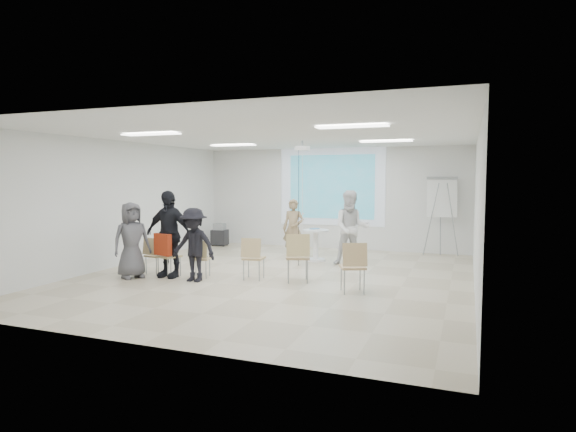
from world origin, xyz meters
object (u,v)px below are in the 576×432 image
(chair_left_inner, at_px, (200,256))
(audience_outer, at_px, (131,236))
(chair_right_far, at_px, (353,263))
(audience_mid, at_px, (194,240))
(laptop, at_px, (201,257))
(audience_left, at_px, (168,228))
(chair_right_inner, at_px, (298,254))
(player_left, at_px, (293,225))
(pedestal_table, at_px, (316,243))
(flipchart_easel, at_px, (442,198))
(chair_center, at_px, (253,255))
(av_cart, at_px, (220,235))
(chair_far_left, at_px, (154,253))
(player_right, at_px, (352,224))
(chair_left_mid, at_px, (166,253))

(chair_left_inner, height_order, audience_outer, audience_outer)
(chair_right_far, distance_m, audience_mid, 3.31)
(laptop, bearing_deg, chair_left_inner, 86.61)
(laptop, bearing_deg, audience_left, 3.17)
(chair_right_far, distance_m, laptop, 3.39)
(audience_mid, bearing_deg, audience_outer, -171.68)
(chair_right_inner, height_order, audience_left, audience_left)
(chair_left_inner, bearing_deg, player_left, 56.16)
(pedestal_table, relative_size, chair_right_far, 0.90)
(chair_right_far, xyz_separation_m, flipchart_easel, (1.26, 5.02, 1.02))
(chair_left_inner, xyz_separation_m, chair_right_inner, (2.09, 0.31, 0.12))
(audience_outer, bearing_deg, chair_center, -42.90)
(player_left, relative_size, av_cart, 2.53)
(pedestal_table, distance_m, chair_right_far, 3.50)
(chair_center, bearing_deg, pedestal_table, 71.06)
(player_left, bearing_deg, chair_far_left, -128.72)
(pedestal_table, height_order, audience_mid, audience_mid)
(player_right, distance_m, chair_left_mid, 4.41)
(audience_outer, height_order, av_cart, audience_outer)
(audience_outer, distance_m, flipchart_easel, 8.01)
(chair_left_mid, relative_size, av_cart, 1.24)
(pedestal_table, height_order, audience_left, audience_left)
(player_right, xyz_separation_m, chair_left_mid, (-3.38, -2.78, -0.49))
(pedestal_table, height_order, flipchart_easel, flipchart_easel)
(chair_center, bearing_deg, audience_mid, -160.53)
(chair_far_left, height_order, chair_center, chair_center)
(audience_left, height_order, audience_outer, audience_left)
(audience_left, bearing_deg, player_right, 40.68)
(chair_left_inner, bearing_deg, laptop, 86.61)
(chair_far_left, bearing_deg, pedestal_table, 55.20)
(player_right, relative_size, chair_far_left, 2.45)
(chair_left_mid, height_order, chair_right_inner, chair_right_inner)
(pedestal_table, relative_size, chair_left_mid, 0.98)
(chair_center, xyz_separation_m, flipchart_easel, (3.48, 4.60, 1.06))
(player_right, relative_size, av_cart, 2.87)
(audience_mid, bearing_deg, chair_left_inner, 102.89)
(player_right, relative_size, chair_right_far, 2.11)
(chair_right_inner, height_order, av_cart, chair_right_inner)
(chair_left_inner, distance_m, chair_right_far, 3.36)
(player_right, distance_m, audience_mid, 3.93)
(chair_left_mid, relative_size, audience_outer, 0.48)
(pedestal_table, relative_size, flipchart_easel, 0.40)
(av_cart, bearing_deg, chair_center, -57.72)
(audience_outer, distance_m, av_cart, 5.02)
(flipchart_easel, relative_size, av_cart, 3.06)
(chair_right_far, relative_size, audience_left, 0.45)
(player_right, xyz_separation_m, audience_mid, (-2.59, -2.96, -0.15))
(flipchart_easel, bearing_deg, chair_left_mid, -145.79)
(chair_right_inner, distance_m, audience_left, 2.85)
(laptop, relative_size, av_cart, 0.42)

